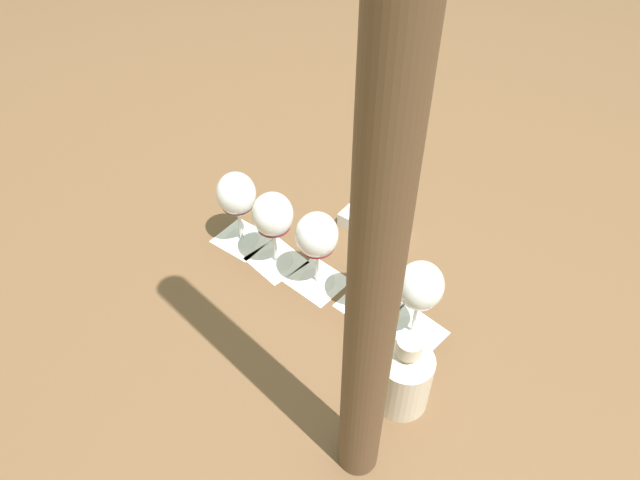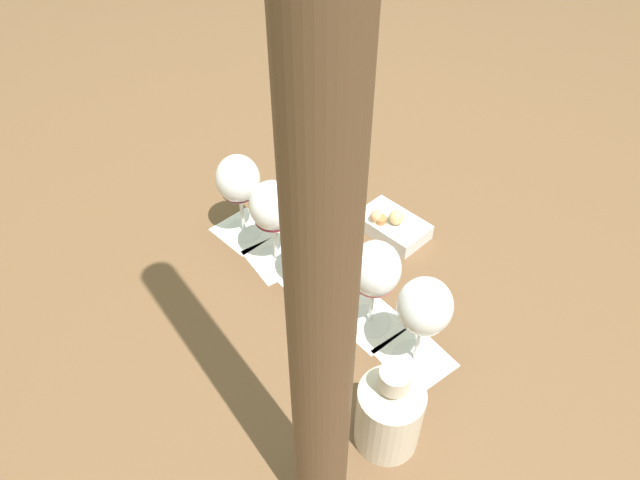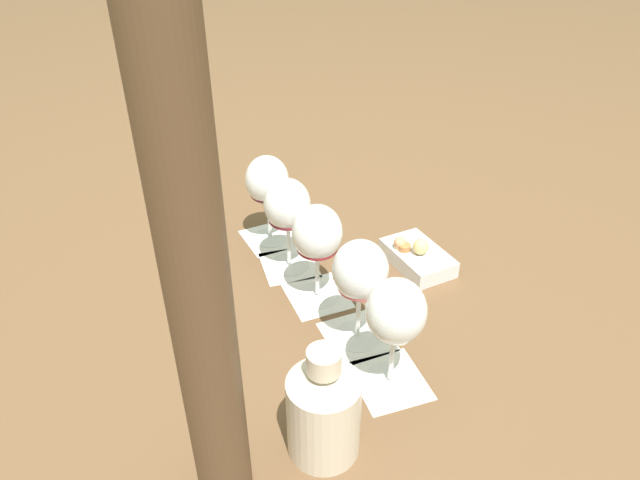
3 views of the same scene
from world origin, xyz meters
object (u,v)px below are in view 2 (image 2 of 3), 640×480
Objects in this scene: wine_glass_2 at (318,237)px; umbrella_pole at (322,180)px; wine_glass_4 at (238,183)px; wine_glass_3 at (273,209)px; ceramic_vase at (389,411)px; snack_dish at (392,225)px; wine_glass_0 at (424,310)px; wine_glass_1 at (375,273)px.

wine_glass_2 is 0.57m from umbrella_pole.
wine_glass_4 is (0.20, -0.05, -0.00)m from wine_glass_2.
ceramic_vase is at bearing 146.46° from wine_glass_3.
umbrella_pole is (-0.20, 0.33, 0.42)m from wine_glass_2.
wine_glass_4 reaches higher than snack_dish.
snack_dish is (-0.06, -0.20, -0.10)m from wine_glass_2.
ceramic_vase is 1.07× the size of snack_dish.
umbrella_pole reaches higher than snack_dish.
snack_dish is at bearing -131.72° from wine_glass_3.
umbrella_pole is (0.02, 0.28, 0.42)m from wine_glass_0.
wine_glass_1 is 1.07× the size of ceramic_vase.
wine_glass_4 is 0.16× the size of umbrella_pole.
wine_glass_3 is (0.23, -0.05, 0.00)m from wine_glass_1.
wine_glass_1 is 0.16× the size of umbrella_pole.
wine_glass_0 is 1.00× the size of wine_glass_4.
wine_glass_0 is 1.15× the size of snack_dish.
wine_glass_4 is 0.51m from ceramic_vase.
wine_glass_2 is at bearing -12.16° from wine_glass_1.
wine_glass_2 is at bearing -14.83° from wine_glass_0.
wine_glass_2 is 1.00× the size of wine_glass_4.
wine_glass_0 is 0.23m from wine_glass_2.
wine_glass_1 is 0.23m from wine_glass_3.
wine_glass_3 is at bearing -33.54° from ceramic_vase.
wine_glass_4 is 0.70m from umbrella_pole.
wine_glass_2 is 1.00× the size of wine_glass_3.
snack_dish is (-0.26, -0.15, -0.10)m from wine_glass_4.
wine_glass_0 is at bearing 166.40° from wine_glass_3.
wine_glass_1 and wine_glass_4 have the same top height.
snack_dish is 0.14× the size of umbrella_pole.
wine_glass_0 is at bearing 122.42° from snack_dish.
ceramic_vase is at bearing 149.61° from wine_glass_4.
wine_glass_1 and wine_glass_2 have the same top height.
wine_glass_0 is at bearing 161.96° from wine_glass_1.
wine_glass_2 is at bearing -41.06° from ceramic_vase.
wine_glass_1 is at bearing 106.21° from snack_dish.
wine_glass_1 is at bearing 166.44° from wine_glass_4.
umbrella_pole is (0.04, 0.13, 0.47)m from ceramic_vase.
umbrella_pole is (-0.15, 0.53, 0.53)m from snack_dish.
wine_glass_3 is at bearing -11.61° from wine_glass_1.
ceramic_vase reaches higher than snack_dish.
wine_glass_0 is 1.00× the size of wine_glass_1.
wine_glass_2 reaches higher than ceramic_vase.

